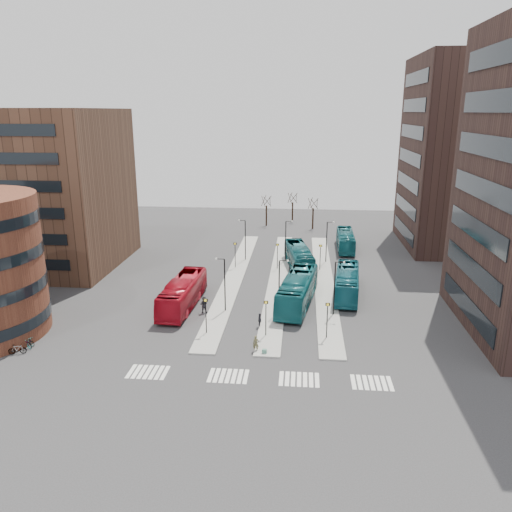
# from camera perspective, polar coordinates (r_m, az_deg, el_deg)

# --- Properties ---
(ground) EXTENTS (160.00, 160.00, 0.00)m
(ground) POSITION_cam_1_polar(r_m,az_deg,el_deg) (40.12, -2.57, -16.42)
(ground) COLOR #2B2B2D
(ground) RESTS_ON ground
(island_left) EXTENTS (2.50, 45.00, 0.15)m
(island_left) POSITION_cam_1_polar(r_m,az_deg,el_deg) (67.58, -2.49, -2.39)
(island_left) COLOR gray
(island_left) RESTS_ON ground
(island_mid) EXTENTS (2.50, 45.00, 0.15)m
(island_mid) POSITION_cam_1_polar(r_m,az_deg,el_deg) (67.06, 2.60, -2.54)
(island_mid) COLOR gray
(island_mid) RESTS_ON ground
(island_right) EXTENTS (2.50, 45.00, 0.15)m
(island_right) POSITION_cam_1_polar(r_m,az_deg,el_deg) (67.07, 7.73, -2.67)
(island_right) COLOR gray
(island_right) RESTS_ON ground
(suitcase) EXTENTS (0.44, 0.37, 0.51)m
(suitcase) POSITION_cam_1_polar(r_m,az_deg,el_deg) (46.87, 0.97, -10.91)
(suitcase) COLOR navy
(suitcase) RESTS_ON ground
(red_bus) EXTENTS (3.37, 12.16, 3.35)m
(red_bus) POSITION_cam_1_polar(r_m,az_deg,el_deg) (57.62, -8.37, -4.21)
(red_bus) COLOR #A50C1B
(red_bus) RESTS_ON ground
(teal_bus_a) EXTENTS (4.95, 13.20, 3.59)m
(teal_bus_a) POSITION_cam_1_polar(r_m,az_deg,el_deg) (57.84, 4.77, -3.89)
(teal_bus_a) COLOR #12575E
(teal_bus_a) RESTS_ON ground
(teal_bus_b) EXTENTS (4.63, 11.86, 3.22)m
(teal_bus_b) POSITION_cam_1_polar(r_m,az_deg,el_deg) (71.38, 4.93, -0.12)
(teal_bus_b) COLOR #12535B
(teal_bus_b) RESTS_ON ground
(teal_bus_c) EXTENTS (3.87, 11.72, 3.20)m
(teal_bus_c) POSITION_cam_1_polar(r_m,az_deg,el_deg) (61.67, 10.36, -3.00)
(teal_bus_c) COLOR #155B6A
(teal_bus_c) RESTS_ON ground
(teal_bus_d) EXTENTS (2.76, 10.77, 2.98)m
(teal_bus_d) POSITION_cam_1_polar(r_m,az_deg,el_deg) (82.12, 10.19, 1.77)
(teal_bus_d) COLOR #145B64
(teal_bus_d) RESTS_ON ground
(traveller) EXTENTS (0.60, 0.42, 1.57)m
(traveller) POSITION_cam_1_polar(r_m,az_deg,el_deg) (47.19, -0.01, -9.99)
(traveller) COLOR brown
(traveller) RESTS_ON ground
(commuter_a) EXTENTS (0.95, 0.76, 1.88)m
(commuter_a) POSITION_cam_1_polar(r_m,az_deg,el_deg) (56.00, -5.99, -5.54)
(commuter_a) COLOR black
(commuter_a) RESTS_ON ground
(commuter_b) EXTENTS (0.65, 0.97, 1.53)m
(commuter_b) POSITION_cam_1_polar(r_m,az_deg,el_deg) (52.13, 0.44, -7.36)
(commuter_b) COLOR black
(commuter_b) RESTS_ON ground
(commuter_c) EXTENTS (1.00, 1.21, 1.63)m
(commuter_c) POSITION_cam_1_polar(r_m,az_deg,el_deg) (54.08, 4.66, -6.47)
(commuter_c) COLOR black
(commuter_c) RESTS_ON ground
(bicycle_near) EXTENTS (1.98, 1.36, 0.98)m
(bicycle_near) POSITION_cam_1_polar(r_m,az_deg,el_deg) (52.82, -24.87, -8.97)
(bicycle_near) COLOR gray
(bicycle_near) RESTS_ON ground
(bicycle_mid) EXTENTS (1.68, 0.89, 0.97)m
(bicycle_mid) POSITION_cam_1_polar(r_m,az_deg,el_deg) (51.76, -25.62, -9.59)
(bicycle_mid) COLOR gray
(bicycle_mid) RESTS_ON ground
(bicycle_far) EXTENTS (1.73, 1.00, 0.86)m
(bicycle_far) POSITION_cam_1_polar(r_m,az_deg,el_deg) (53.17, -24.64, -8.85)
(bicycle_far) COLOR gray
(bicycle_far) RESTS_ON ground
(crosswalk_stripes) EXTENTS (22.35, 2.40, 0.01)m
(crosswalk_stripes) POSITION_cam_1_polar(r_m,az_deg,el_deg) (43.34, 0.52, -13.70)
(crosswalk_stripes) COLOR silver
(crosswalk_stripes) RESTS_ON ground
(office_block) EXTENTS (25.00, 20.12, 22.00)m
(office_block) POSITION_cam_1_polar(r_m,az_deg,el_deg) (78.53, -24.59, 6.99)
(office_block) COLOR #4E3324
(office_block) RESTS_ON ground
(tower_far) EXTENTS (20.12, 20.00, 30.00)m
(tower_far) POSITION_cam_1_polar(r_m,az_deg,el_deg) (87.99, 23.68, 10.58)
(tower_far) COLOR #31201B
(tower_far) RESTS_ON ground
(sign_poles) EXTENTS (12.45, 22.12, 3.65)m
(sign_poles) POSITION_cam_1_polar(r_m,az_deg,el_deg) (59.71, 1.92, -2.56)
(sign_poles) COLOR black
(sign_poles) RESTS_ON ground
(lamp_posts) EXTENTS (14.04, 20.24, 6.12)m
(lamp_posts) POSITION_cam_1_polar(r_m,az_deg,el_deg) (64.07, 3.12, -0.16)
(lamp_posts) COLOR black
(lamp_posts) RESTS_ON ground
(bare_trees) EXTENTS (10.97, 8.14, 5.90)m
(bare_trees) POSITION_cam_1_polar(r_m,az_deg,el_deg) (97.97, 3.96, 5.06)
(bare_trees) COLOR black
(bare_trees) RESTS_ON ground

